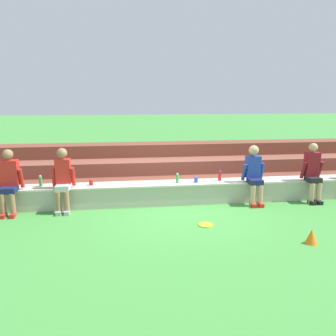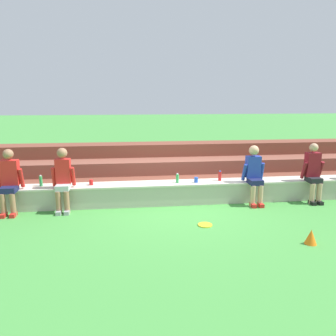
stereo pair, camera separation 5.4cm
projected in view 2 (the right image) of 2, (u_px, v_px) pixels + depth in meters
ground_plane at (181, 206)px, 7.43m from camera, size 80.00×80.00×0.00m
stone_seating_wall at (179, 192)px, 7.61m from camera, size 9.98×0.53×0.49m
brick_bleachers at (169, 168)px, 9.39m from camera, size 12.06×2.30×1.08m
person_left_of_center at (9, 180)px, 6.84m from camera, size 0.53×0.56×1.36m
person_center at (63, 178)px, 6.99m from camera, size 0.49×0.54×1.37m
person_right_of_center at (254, 173)px, 7.46m from camera, size 0.50×0.57×1.35m
person_far_right at (313, 172)px, 7.60m from camera, size 0.49×0.50×1.38m
water_bottle_mid_left at (41, 181)px, 7.23m from camera, size 0.07×0.07×0.24m
water_bottle_near_left at (177, 178)px, 7.50m from camera, size 0.07×0.07×0.22m
water_bottle_mid_right at (220, 176)px, 7.68m from camera, size 0.07×0.07×0.24m
plastic_cup_middle at (196, 180)px, 7.54m from camera, size 0.09×0.09×0.12m
plastic_cup_right_end at (91, 182)px, 7.32m from camera, size 0.09×0.09×0.12m
frisbee at (205, 225)px, 6.30m from camera, size 0.28×0.28×0.02m
sports_cone at (311, 237)px, 5.48m from camera, size 0.20×0.20×0.25m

